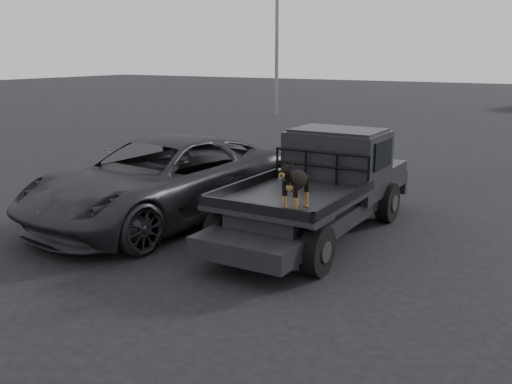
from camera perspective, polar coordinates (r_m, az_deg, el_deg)
The scene contains 6 objects.
ground at distance 8.19m, azimuth 4.83°, elevation -9.04°, with size 120.00×120.00×0.00m, color black.
flatbed_ute at distance 10.13m, azimuth 5.93°, elevation -1.84°, with size 2.00×5.40×0.92m, color black, non-canonical shape.
ute_cab at distance 10.79m, azimuth 8.18°, elevation 3.95°, with size 1.72×1.30×0.88m, color black, non-canonical shape.
headache_rack at distance 10.14m, azimuth 6.51°, elevation 2.43°, with size 1.80×0.08×0.55m, color black, non-canonical shape.
dog at distance 8.37m, azimuth 4.02°, elevation 0.75°, with size 0.32×0.60×0.74m, color black, non-canonical shape.
parked_suv at distance 11.08m, azimuth -9.35°, elevation 1.19°, with size 2.64×5.73×1.59m, color #2A292E.
Camera 1 is at (3.26, -6.82, 3.16)m, focal length 40.00 mm.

